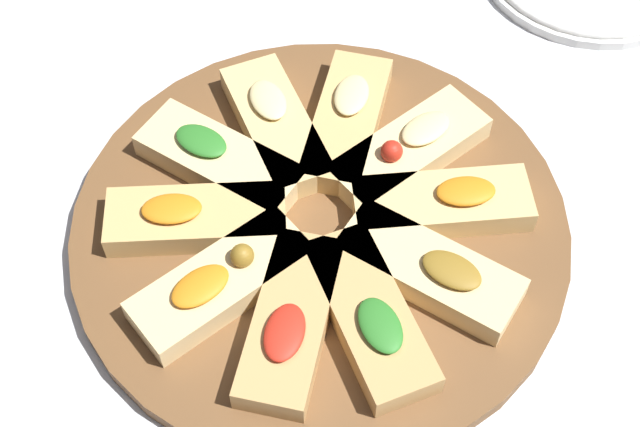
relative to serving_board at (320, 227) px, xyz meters
The scene contains 12 objects.
ground_plane 0.01m from the serving_board, ahead, with size 3.00×3.00×0.00m, color silver.
serving_board is the anchor object (origin of this frame).
focaccia_slice_0 0.11m from the serving_board, ahead, with size 0.15×0.06×0.04m.
focaccia_slice_1 0.11m from the serving_board, 35.96° to the left, with size 0.16×0.14×0.03m.
focaccia_slice_2 0.11m from the serving_board, 71.87° to the left, with size 0.10×0.16×0.03m.
focaccia_slice_3 0.11m from the serving_board, 106.99° to the left, with size 0.10×0.16×0.03m.
focaccia_slice_4 0.11m from the serving_board, 142.43° to the left, with size 0.16×0.14×0.03m.
focaccia_slice_5 0.11m from the serving_board, behind, with size 0.15×0.06×0.04m.
focaccia_slice_6 0.11m from the serving_board, 143.08° to the right, with size 0.16×0.14×0.03m.
focaccia_slice_7 0.11m from the serving_board, 108.71° to the right, with size 0.10×0.16×0.03m.
focaccia_slice_8 0.11m from the serving_board, 72.71° to the right, with size 0.10×0.16×0.03m.
focaccia_slice_9 0.11m from the serving_board, 35.11° to the right, with size 0.16×0.13×0.03m.
Camera 1 is at (-0.28, -0.33, 0.66)m, focal length 50.00 mm.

